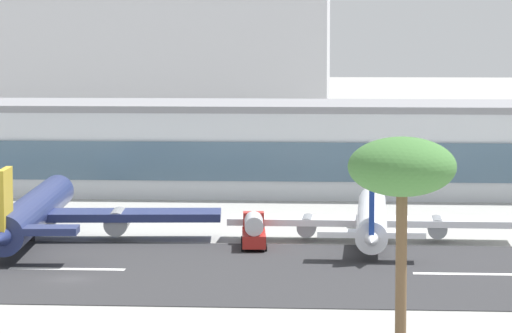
{
  "coord_description": "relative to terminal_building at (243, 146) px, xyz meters",
  "views": [
    {
      "loc": [
        28.18,
        -132.44,
        23.66
      ],
      "look_at": [
        15.68,
        35.35,
        7.98
      ],
      "focal_mm": 97.29,
      "sensor_mm": 36.0,
      "label": 1
    }
  ],
  "objects": [
    {
      "name": "airliner_gold_tail_gate_1",
      "position": [
        -20.08,
        -55.62,
        -3.61
      ],
      "size": [
        44.47,
        48.71,
        10.17
      ],
      "rotation": [
        0.0,
        0.0,
        1.66
      ],
      "color": "navy",
      "rests_on": "ground_plane"
    },
    {
      "name": "service_fuel_truck_2",
      "position": [
        6.16,
        -58.93,
        -4.82
      ],
      "size": [
        3.46,
        8.69,
        3.95
      ],
      "rotation": [
        0.0,
        0.0,
        1.66
      ],
      "color": "#B2231E",
      "rests_on": "ground_plane"
    },
    {
      "name": "airliner_navy_tail_gate_2",
      "position": [
        19.48,
        -53.5,
        -4.22
      ],
      "size": [
        33.52,
        39.46,
        8.24
      ],
      "rotation": [
        0.0,
        0.0,
        1.56
      ],
      "color": "white",
      "rests_on": "ground_plane"
    },
    {
      "name": "distant_hotel_block",
      "position": [
        -37.58,
        129.97,
        10.86
      ],
      "size": [
        95.7,
        31.67,
        35.4
      ],
      "primitive_type": "cube",
      "color": "#BCBCC1",
      "rests_on": "ground_plane"
    },
    {
      "name": "runway_centreline_dash_4",
      "position": [
        -11.78,
        -75.19,
        -6.76
      ],
      "size": [
        12.0,
        1.2,
        0.01
      ],
      "primitive_type": "cube",
      "color": "white",
      "rests_on": "runway_strip"
    },
    {
      "name": "palm_tree_1",
      "position": [
        20.79,
        -121.64,
        8.0
      ],
      "size": [
        7.22,
        7.22,
        17.13
      ],
      "color": "brown",
      "rests_on": "ground_plane"
    },
    {
      "name": "runway_strip",
      "position": [
        -10.26,
        -75.19,
        -6.8
      ],
      "size": [
        800.0,
        37.56,
        0.08
      ],
      "primitive_type": "cube",
      "color": "#2D2D30",
      "rests_on": "ground_plane"
    },
    {
      "name": "ground_plane",
      "position": [
        -10.26,
        -80.93,
        -6.84
      ],
      "size": [
        1400.0,
        1400.0,
        0.0
      ],
      "primitive_type": "plane",
      "color": "#9E9E99"
    },
    {
      "name": "runway_centreline_dash_5",
      "position": [
        29.43,
        -75.19,
        -6.76
      ],
      "size": [
        12.0,
        1.2,
        0.01
      ],
      "primitive_type": "cube",
      "color": "white",
      "rests_on": "runway_strip"
    },
    {
      "name": "terminal_building",
      "position": [
        0.0,
        0.0,
        0.0
      ],
      "size": [
        147.87,
        27.56,
        13.68
      ],
      "color": "silver",
      "rests_on": "ground_plane"
    }
  ]
}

